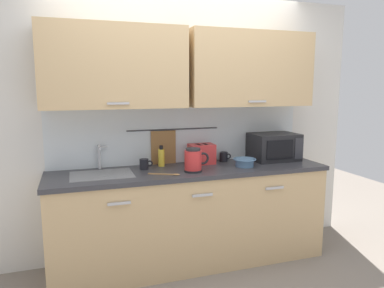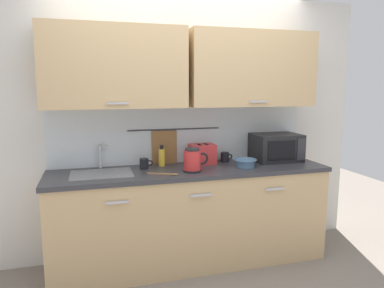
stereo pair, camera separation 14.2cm
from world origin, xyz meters
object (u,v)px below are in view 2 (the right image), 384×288
Objects in this scene: microwave at (276,147)px; dish_soap_bottle at (162,157)px; mug_by_kettle at (225,157)px; electric_kettle at (193,160)px; toaster at (202,154)px; wooden_spoon at (167,174)px; mug_near_sink at (144,164)px; mixing_bowl at (245,162)px.

dish_soap_bottle is (-1.15, 0.07, -0.05)m from microwave.
mug_by_kettle is (0.64, 0.01, -0.04)m from dish_soap_bottle.
dish_soap_bottle is at bearing -178.81° from mug_by_kettle.
mug_by_kettle is (0.42, 0.31, -0.05)m from electric_kettle.
toaster reaches higher than wooden_spoon.
mug_near_sink is at bearing -173.76° from mug_by_kettle.
electric_kettle reaches higher than toaster.
microwave is at bearing 0.18° from mug_near_sink.
dish_soap_bottle is 0.77× the size of toaster.
toaster reaches higher than mixing_bowl.
microwave reaches higher than mug_near_sink.
mug_near_sink is 0.31m from wooden_spoon.
microwave is at bearing 23.84° from mixing_bowl.
toaster is at bearing 58.34° from electric_kettle.
toaster is at bearing 143.77° from mixing_bowl.
mug_by_kettle is at bearing 5.34° from toaster.
mug_by_kettle is at bearing 170.57° from microwave.
microwave is 0.76m from toaster.
toaster is (0.18, 0.29, -0.01)m from electric_kettle.
toaster is at bearing 175.30° from microwave.
mug_near_sink is at bearing -173.37° from toaster.
mixing_bowl is at bearing -36.23° from toaster.
microwave is 0.53m from mug_by_kettle.
mug_near_sink is at bearing 118.27° from wooden_spoon.
electric_kettle is at bearing -175.14° from mixing_bowl.
mug_near_sink is 0.47× the size of wooden_spoon.
toaster is at bearing 6.63° from mug_near_sink.
microwave reaches higher than dish_soap_bottle.
wooden_spoon is at bearing -168.73° from electric_kettle.
electric_kettle is 0.37m from dish_soap_bottle.
electric_kettle is 0.89× the size of toaster.
microwave is 1.80× the size of toaster.
wooden_spoon is (-1.18, -0.28, -0.13)m from microwave.
microwave is 0.47m from mixing_bowl.
electric_kettle is 0.88× the size of wooden_spoon.
dish_soap_bottle reaches higher than mug_near_sink.
electric_kettle is 1.16× the size of dish_soap_bottle.
mixing_bowl is at bearing 4.86° from electric_kettle.
mug_by_kettle is 0.76m from wooden_spoon.
dish_soap_bottle is 1.63× the size of mug_near_sink.
mixing_bowl is 1.78× the size of mug_by_kettle.
mug_by_kettle reaches higher than mixing_bowl.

